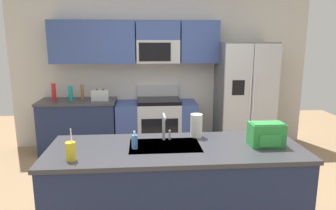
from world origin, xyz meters
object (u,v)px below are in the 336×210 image
(drink_cup_yellow, at_px, (71,151))
(soap_dispenser, at_px, (135,142))
(bottle_teal, at_px, (71,93))
(toaster, at_px, (100,95))
(bottle_red, at_px, (54,92))
(pepper_mill, at_px, (82,92))
(backpack, at_px, (266,134))
(refrigerator, at_px, (244,97))
(paper_towel_roll, at_px, (196,125))
(sink_faucet, at_px, (164,125))
(range_oven, at_px, (157,125))

(drink_cup_yellow, distance_m, soap_dispenser, 0.58)
(bottle_teal, bearing_deg, soap_dispenser, -65.18)
(toaster, distance_m, bottle_red, 0.76)
(pepper_mill, xyz_separation_m, backpack, (2.18, -2.43, -0.01))
(toaster, relative_size, bottle_red, 0.98)
(refrigerator, xyz_separation_m, paper_towel_roll, (-1.17, -2.03, 0.09))
(soap_dispenser, xyz_separation_m, backpack, (1.26, -0.01, 0.05))
(toaster, relative_size, bottle_teal, 1.17)
(sink_faucet, height_order, paper_towel_roll, sink_faucet)
(range_oven, bearing_deg, bottle_teal, -179.19)
(range_oven, bearing_deg, pepper_mill, -179.88)
(sink_faucet, bearing_deg, soap_dispenser, -144.61)
(bottle_teal, xyz_separation_m, sink_faucet, (1.40, -2.19, 0.05))
(refrigerator, bearing_deg, pepper_mill, 178.54)
(soap_dispenser, height_order, paper_towel_roll, paper_towel_roll)
(soap_dispenser, bearing_deg, pepper_mill, 110.89)
(toaster, bearing_deg, bottle_teal, 176.18)
(refrigerator, distance_m, backpack, 2.43)
(refrigerator, relative_size, toaster, 6.61)
(bottle_teal, distance_m, soap_dispenser, 2.65)
(toaster, relative_size, drink_cup_yellow, 1.00)
(bottle_red, distance_m, backpack, 3.58)
(bottle_red, xyz_separation_m, drink_cup_yellow, (0.85, -2.65, -0.06))
(toaster, distance_m, drink_cup_yellow, 2.61)
(refrigerator, relative_size, paper_towel_roll, 7.71)
(sink_faucet, bearing_deg, bottle_teal, 122.63)
(toaster, height_order, bottle_red, bottle_red)
(bottle_teal, xyz_separation_m, soap_dispenser, (1.11, -2.40, -0.05))
(toaster, bearing_deg, refrigerator, -0.46)
(toaster, height_order, backpack, backpack)
(toaster, distance_m, backpack, 3.03)
(sink_faucet, distance_m, drink_cup_yellow, 0.94)
(bottle_red, xyz_separation_m, paper_towel_roll, (2.02, -2.08, -0.02))
(range_oven, relative_size, bottle_teal, 5.69)
(range_oven, distance_m, pepper_mill, 1.37)
(backpack, bearing_deg, refrigerator, 76.84)
(paper_towel_roll, height_order, backpack, paper_towel_roll)
(sink_faucet, bearing_deg, toaster, 113.01)
(paper_towel_roll, bearing_deg, bottle_red, 134.06)
(backpack, bearing_deg, bottle_red, 137.49)
(pepper_mill, relative_size, bottle_red, 0.91)
(bottle_red, bearing_deg, backpack, -42.51)
(refrigerator, distance_m, pepper_mill, 2.74)
(range_oven, xyz_separation_m, paper_towel_roll, (0.33, -2.10, 0.58))
(bottle_teal, bearing_deg, range_oven, 0.81)
(toaster, relative_size, sink_faucet, 0.99)
(sink_faucet, xyz_separation_m, drink_cup_yellow, (-0.82, -0.45, -0.09))
(pepper_mill, height_order, bottle_teal, pepper_mill)
(refrigerator, relative_size, backpack, 5.78)
(pepper_mill, relative_size, bottle_teal, 1.09)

